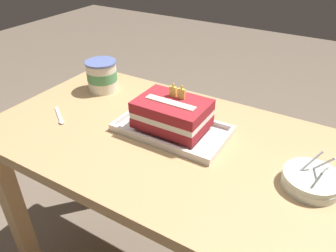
# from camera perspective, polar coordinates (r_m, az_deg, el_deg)

# --- Properties ---
(dining_table) EXTENTS (1.15, 0.66, 0.77)m
(dining_table) POSITION_cam_1_polar(r_m,az_deg,el_deg) (1.11, -0.68, -7.17)
(dining_table) COLOR tan
(dining_table) RESTS_ON ground_plane
(foil_tray) EXTENTS (0.36, 0.20, 0.02)m
(foil_tray) POSITION_cam_1_polar(r_m,az_deg,el_deg) (1.05, 0.71, -0.66)
(foil_tray) COLOR silver
(foil_tray) RESTS_ON dining_table
(birthday_cake) EXTENTS (0.22, 0.16, 0.13)m
(birthday_cake) POSITION_cam_1_polar(r_m,az_deg,el_deg) (1.02, 0.74, 2.22)
(birthday_cake) COLOR maroon
(birthday_cake) RESTS_ON foil_tray
(bowl_stack) EXTENTS (0.15, 0.15, 0.10)m
(bowl_stack) POSITION_cam_1_polar(r_m,az_deg,el_deg) (0.92, 23.83, -8.69)
(bowl_stack) COLOR silver
(bowl_stack) RESTS_ON dining_table
(ice_cream_tub) EXTENTS (0.12, 0.12, 0.12)m
(ice_cream_tub) POSITION_cam_1_polar(r_m,az_deg,el_deg) (1.32, -11.48, 8.66)
(ice_cream_tub) COLOR silver
(ice_cream_tub) RESTS_ON dining_table
(serving_spoon_near_tray) EXTENTS (0.12, 0.08, 0.01)m
(serving_spoon_near_tray) POSITION_cam_1_polar(r_m,az_deg,el_deg) (1.18, -18.37, 1.30)
(serving_spoon_near_tray) COLOR silver
(serving_spoon_near_tray) RESTS_ON dining_table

